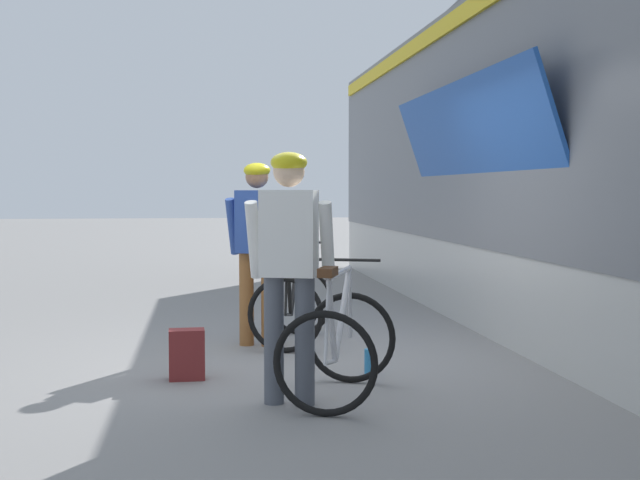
{
  "coord_description": "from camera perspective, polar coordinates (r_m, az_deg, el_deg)",
  "views": [
    {
      "loc": [
        -1.05,
        -7.38,
        1.49
      ],
      "look_at": [
        0.0,
        0.23,
        1.05
      ],
      "focal_mm": 47.79,
      "sensor_mm": 36.0,
      "label": 1
    }
  ],
  "objects": [
    {
      "name": "ground_plane",
      "position": [
        7.6,
        0.22,
        -8.03
      ],
      "size": [
        80.0,
        80.0,
        0.0
      ],
      "primitive_type": "plane",
      "color": "gray"
    },
    {
      "name": "cyclist_near_in_blue",
      "position": [
        8.19,
        -4.22,
        0.22
      ],
      "size": [
        0.66,
        0.45,
        1.76
      ],
      "color": "#935B2D",
      "rests_on": "ground"
    },
    {
      "name": "cyclist_far_in_white",
      "position": [
        5.91,
        -2.08,
        -0.96
      ],
      "size": [
        0.66,
        0.43,
        1.76
      ],
      "color": "#4C515B",
      "rests_on": "ground"
    },
    {
      "name": "bicycle_near_black",
      "position": [
        8.35,
        -1.84,
        -4.21
      ],
      "size": [
        0.94,
        1.21,
        0.99
      ],
      "color": "black",
      "rests_on": "ground"
    },
    {
      "name": "bicycle_far_silver",
      "position": [
        6.14,
        1.25,
        -6.93
      ],
      "size": [
        1.02,
        1.24,
        0.99
      ],
      "color": "black",
      "rests_on": "ground"
    },
    {
      "name": "backpack_on_platform",
      "position": [
        6.88,
        -8.91,
        -7.58
      ],
      "size": [
        0.29,
        0.19,
        0.4
      ],
      "primitive_type": "cube",
      "rotation": [
        0.0,
        0.0,
        0.03
      ],
      "color": "maroon",
      "rests_on": "ground"
    },
    {
      "name": "water_bottle_near_the_bikes",
      "position": [
        7.03,
        3.26,
        -8.12
      ],
      "size": [
        0.07,
        0.07,
        0.21
      ],
      "primitive_type": "cylinder",
      "color": "#338CCC",
      "rests_on": "ground"
    }
  ]
}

